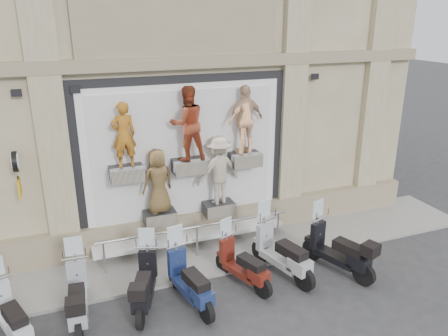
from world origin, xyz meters
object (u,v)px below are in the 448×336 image
at_px(scooter_h, 339,241).
at_px(guard_rail, 197,242).
at_px(clock_sign_bracket, 16,168).
at_px(scooter_d, 144,275).
at_px(scooter_c, 76,287).
at_px(scooter_f, 243,256).
at_px(scooter_g, 282,243).
at_px(scooter_b, 9,306).
at_px(scooter_e, 189,271).

bearing_deg(scooter_h, guard_rail, 129.42).
bearing_deg(clock_sign_bracket, scooter_d, -40.44).
distance_m(scooter_c, scooter_f, 3.61).
height_order(guard_rail, scooter_g, scooter_g).
distance_m(scooter_b, scooter_d, 2.58).
xyz_separation_m(clock_sign_bracket, scooter_h, (6.89, -2.25, -1.97)).
bearing_deg(scooter_f, guard_rail, 93.16).
height_order(scooter_b, scooter_h, scooter_h).
distance_m(clock_sign_bracket, scooter_h, 7.51).
bearing_deg(scooter_b, scooter_h, -22.85).
xyz_separation_m(scooter_b, scooter_e, (3.49, -0.14, 0.04)).
relative_size(guard_rail, scooter_b, 2.72).
bearing_deg(clock_sign_bracket, scooter_h, -18.12).
relative_size(guard_rail, clock_sign_bracket, 4.96).
bearing_deg(scooter_c, scooter_d, 3.25).
xyz_separation_m(clock_sign_bracket, scooter_c, (0.92, -1.93, -2.01)).
relative_size(scooter_c, scooter_g, 0.93).
relative_size(scooter_d, scooter_e, 0.97).
relative_size(clock_sign_bracket, scooter_d, 0.54).
xyz_separation_m(scooter_c, scooter_h, (5.97, -0.32, 0.04)).
height_order(scooter_e, scooter_f, scooter_e).
bearing_deg(scooter_d, clock_sign_bracket, 158.93).
bearing_deg(scooter_f, clock_sign_bracket, 136.78).
xyz_separation_m(guard_rail, scooter_h, (2.99, -1.79, 0.37)).
height_order(scooter_b, scooter_d, scooter_d).
relative_size(scooter_c, scooter_d, 1.03).
bearing_deg(scooter_h, scooter_d, 156.35).
bearing_deg(scooter_e, clock_sign_bracket, 134.27).
bearing_deg(scooter_c, scooter_g, 3.80).
xyz_separation_m(clock_sign_bracket, scooter_b, (-0.30, -2.05, -2.05)).
distance_m(scooter_c, scooter_d, 1.35).
bearing_deg(scooter_h, scooter_e, 159.31).
bearing_deg(scooter_b, clock_sign_bracket, 60.41).
xyz_separation_m(scooter_b, scooter_d, (2.57, 0.12, 0.02)).
distance_m(scooter_c, scooter_e, 2.28).
height_order(clock_sign_bracket, scooter_c, clock_sign_bracket).
relative_size(clock_sign_bracket, scooter_g, 0.49).
relative_size(scooter_b, scooter_e, 0.95).
distance_m(scooter_e, scooter_f, 1.37).
bearing_deg(scooter_c, scooter_h, 0.43).
bearing_deg(clock_sign_bracket, scooter_e, -34.50).
bearing_deg(clock_sign_bracket, scooter_g, -18.95).
distance_m(guard_rail, scooter_c, 3.34).
bearing_deg(scooter_c, guard_rail, 29.67).
relative_size(guard_rail, scooter_e, 2.58).
height_order(guard_rail, scooter_d, scooter_d).
xyz_separation_m(scooter_c, scooter_f, (3.61, -0.01, -0.06)).
height_order(guard_rail, scooter_c, scooter_c).
height_order(scooter_c, scooter_f, scooter_c).
xyz_separation_m(guard_rail, scooter_f, (0.63, -1.47, 0.27)).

